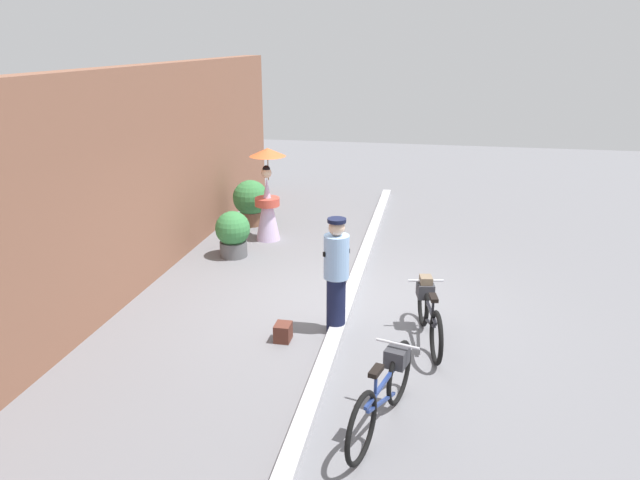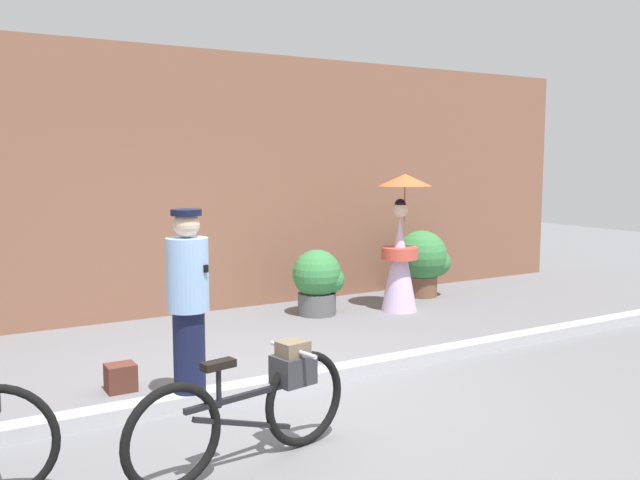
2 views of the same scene
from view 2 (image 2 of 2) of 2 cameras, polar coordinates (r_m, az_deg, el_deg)
The scene contains 9 objects.
ground_plane at distance 6.10m, azimuth -3.64°, elevation -12.51°, with size 30.00×30.00×0.00m, color slate.
building_wall at distance 9.03m, azimuth -13.81°, elevation 4.68°, with size 14.00×0.40×3.45m, color brown.
sidewalk_curb at distance 6.08m, azimuth -3.64°, elevation -11.97°, with size 14.00×0.20×0.12m, color #B2B2B7.
bicycle_near_officer at distance 4.62m, azimuth -5.53°, elevation -13.55°, with size 1.70×0.50×0.77m.
person_officer at distance 5.61m, azimuth -11.03°, elevation -5.21°, with size 0.34×0.34×1.62m.
person_with_parasol at distance 9.10m, azimuth 6.80°, elevation -0.48°, with size 0.71×0.71×1.84m.
potted_plant_by_door at distance 8.86m, azimuth -0.13°, elevation -3.41°, with size 0.65×0.64×0.86m.
potted_plant_small at distance 10.17m, azimuth 8.70°, elevation -1.70°, with size 0.78×0.76×0.98m.
backpack_on_pavement at distance 6.28m, azimuth -16.42°, elevation -11.01°, with size 0.25×0.21×0.24m.
Camera 2 is at (-2.59, -5.15, 2.00)m, focal length 38.02 mm.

